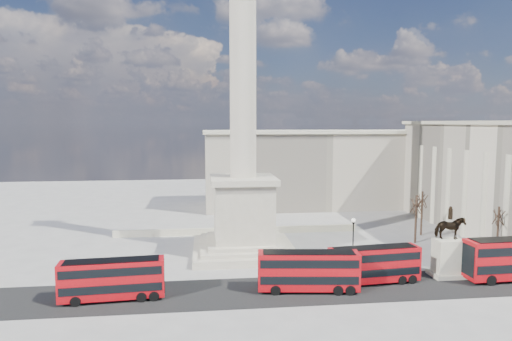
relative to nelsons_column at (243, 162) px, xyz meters
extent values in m
plane|color=#97958F|center=(0.00, -5.00, -12.92)|extent=(180.00, 180.00, 0.00)
cube|color=black|center=(5.00, -15.00, -12.91)|extent=(120.00, 9.00, 0.01)
cube|color=#BEB69E|center=(0.00, 0.00, -12.42)|extent=(14.00, 14.00, 1.00)
cube|color=#BEB69E|center=(0.00, 0.00, -11.67)|extent=(12.00, 12.00, 0.50)
cube|color=#BEB69E|center=(0.00, 0.00, -11.17)|extent=(10.00, 10.00, 0.50)
cube|color=#BEB69E|center=(0.00, 0.00, -6.92)|extent=(8.00, 8.00, 8.00)
cube|color=#BEB69E|center=(0.00, 0.00, -2.52)|extent=(9.00, 9.00, 0.80)
cylinder|color=beige|center=(0.00, 0.00, 14.88)|extent=(3.60, 3.60, 34.00)
cube|color=beige|center=(0.00, 11.00, -12.37)|extent=(40.00, 0.60, 1.10)
cube|color=beige|center=(20.00, 35.00, -4.92)|extent=(50.00, 16.00, 16.00)
cube|color=beige|center=(20.00, 35.00, 3.38)|extent=(51.00, 17.00, 0.60)
cube|color=#AF090F|center=(-14.98, -15.53, -10.65)|extent=(10.66, 3.11, 3.87)
cube|color=black|center=(-14.98, -15.53, -11.34)|extent=(10.24, 3.15, 0.86)
cube|color=black|center=(-14.98, -15.53, -9.62)|extent=(10.24, 3.15, 0.86)
cube|color=black|center=(-14.98, -15.53, -8.68)|extent=(9.59, 2.80, 0.06)
cylinder|color=black|center=(-18.44, -15.77, -12.39)|extent=(1.22, 2.58, 1.05)
cylinder|color=black|center=(-12.04, -15.33, -12.39)|extent=(1.22, 2.58, 1.05)
cylinder|color=black|center=(-10.78, -15.24, -12.39)|extent=(1.22, 2.58, 1.05)
cube|color=#AF090F|center=(5.69, -15.51, -10.56)|extent=(11.13, 3.77, 4.02)
cube|color=black|center=(5.69, -15.51, -11.28)|extent=(10.71, 3.78, 0.89)
cube|color=black|center=(5.69, -15.51, -9.49)|extent=(10.71, 3.78, 0.89)
cube|color=black|center=(5.69, -15.51, -8.52)|extent=(10.02, 3.39, 0.06)
cylinder|color=black|center=(2.11, -15.08, -12.37)|extent=(1.40, 2.71, 1.09)
cylinder|color=black|center=(8.72, -15.88, -12.37)|extent=(1.40, 2.71, 1.09)
cylinder|color=black|center=(10.02, -16.03, -12.37)|extent=(1.40, 2.71, 1.09)
cube|color=#AF090F|center=(13.74, -13.90, -10.65)|extent=(10.67, 3.37, 3.86)
cube|color=black|center=(13.74, -13.90, -11.34)|extent=(10.26, 3.39, 0.86)
cube|color=black|center=(13.74, -13.90, -9.63)|extent=(10.26, 3.39, 0.86)
cube|color=black|center=(13.74, -13.90, -8.69)|extent=(9.60, 3.04, 0.06)
cylinder|color=black|center=(10.29, -14.23, -12.39)|extent=(1.28, 2.59, 1.05)
cylinder|color=black|center=(16.66, -13.62, -12.39)|extent=(1.28, 2.59, 1.05)
cylinder|color=black|center=(17.92, -13.50, -12.39)|extent=(1.28, 2.59, 1.05)
cylinder|color=black|center=(26.56, -14.89, -12.31)|extent=(1.30, 2.92, 1.22)
cylinder|color=black|center=(13.43, -7.38, -12.68)|extent=(0.42, 0.42, 0.48)
cylinder|color=black|center=(13.43, -7.38, -10.07)|extent=(0.15, 0.15, 5.70)
cylinder|color=black|center=(13.43, -7.38, -7.31)|extent=(0.29, 0.29, 0.29)
sphere|color=silver|center=(13.43, -7.38, -6.98)|extent=(0.53, 0.53, 0.53)
cube|color=beige|center=(23.44, -12.64, -12.66)|extent=(4.10, 3.07, 0.51)
cube|color=beige|center=(23.44, -12.64, -10.66)|extent=(3.28, 2.25, 4.51)
imported|color=black|center=(23.44, -12.64, -7.03)|extent=(3.51, 2.11, 2.77)
cylinder|color=black|center=(23.44, -12.64, -5.34)|extent=(0.51, 0.51, 1.23)
sphere|color=black|center=(23.44, -12.64, -4.59)|extent=(0.37, 0.37, 0.37)
cylinder|color=#332319|center=(34.63, -5.45, -9.47)|extent=(0.28, 0.28, 6.89)
cylinder|color=#332319|center=(26.60, 2.38, -9.25)|extent=(0.34, 0.34, 7.34)
cylinder|color=#332319|center=(29.72, 6.72, -9.30)|extent=(0.31, 0.31, 7.22)
imported|color=black|center=(26.73, -11.48, -12.08)|extent=(0.68, 0.53, 1.67)
imported|color=black|center=(4.95, -5.69, -11.98)|extent=(0.93, 1.19, 1.88)
camera|label=1|loc=(-5.55, -62.54, 5.43)|focal=32.00mm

